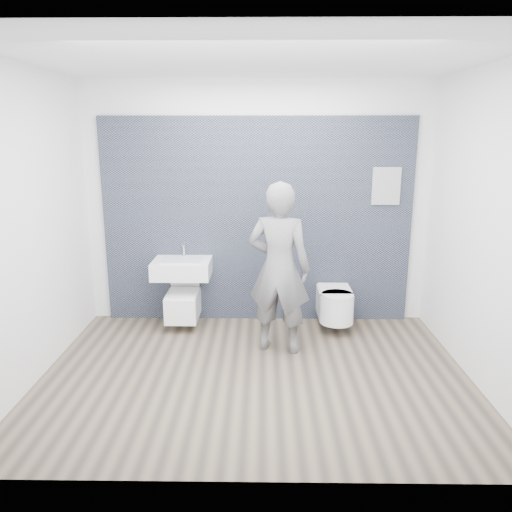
{
  "coord_description": "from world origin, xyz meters",
  "views": [
    {
      "loc": [
        0.07,
        -4.3,
        2.22
      ],
      "look_at": [
        0.0,
        0.6,
        1.0
      ],
      "focal_mm": 35.0,
      "sensor_mm": 36.0,
      "label": 1
    }
  ],
  "objects_px": {
    "washbasin": "(182,268)",
    "visitor": "(279,268)",
    "toilet_square": "(183,303)",
    "toilet_rounded": "(335,304)"
  },
  "relations": [
    {
      "from": "washbasin",
      "to": "visitor",
      "type": "distance_m",
      "value": 1.27
    },
    {
      "from": "washbasin",
      "to": "visitor",
      "type": "relative_size",
      "value": 0.37
    },
    {
      "from": "toilet_square",
      "to": "toilet_rounded",
      "type": "bearing_deg",
      "value": -2.12
    },
    {
      "from": "toilet_square",
      "to": "toilet_rounded",
      "type": "distance_m",
      "value": 1.76
    },
    {
      "from": "visitor",
      "to": "toilet_rounded",
      "type": "bearing_deg",
      "value": -125.99
    },
    {
      "from": "toilet_square",
      "to": "visitor",
      "type": "relative_size",
      "value": 0.36
    },
    {
      "from": "toilet_square",
      "to": "visitor",
      "type": "height_order",
      "value": "visitor"
    },
    {
      "from": "toilet_square",
      "to": "toilet_rounded",
      "type": "height_order",
      "value": "toilet_square"
    },
    {
      "from": "washbasin",
      "to": "toilet_square",
      "type": "distance_m",
      "value": 0.43
    },
    {
      "from": "washbasin",
      "to": "toilet_rounded",
      "type": "relative_size",
      "value": 1.03
    }
  ]
}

